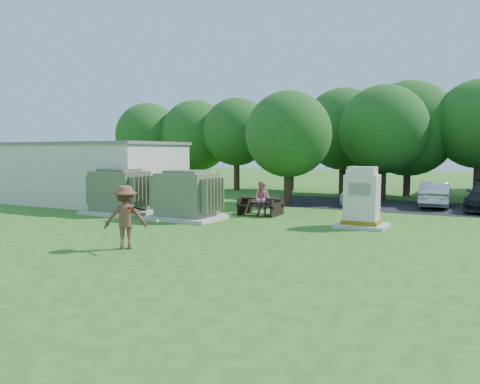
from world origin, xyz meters
The scene contains 14 objects.
ground centered at (0.00, 0.00, 0.00)m, with size 120.00×120.00×0.00m, color #2D6619.
service_building centered at (-11.00, 7.00, 1.60)m, with size 10.00×5.00×3.20m, color beige.
service_building_roof centered at (-11.00, 7.00, 3.27)m, with size 10.20×5.20×0.15m, color slate.
parking_strip centered at (7.00, 13.50, 0.01)m, with size 20.00×6.00×0.01m, color #232326.
transformer_left centered at (-6.50, 4.50, 0.97)m, with size 3.00×2.40×2.07m.
transformer_right centered at (-2.80, 4.50, 0.97)m, with size 3.00×2.40×2.07m.
generator_cabinet centered at (4.28, 5.75, 1.00)m, with size 1.88×1.54×2.30m.
picnic_table centered at (-0.55, 7.09, 0.49)m, with size 1.85×1.39×0.79m.
batter centered at (-0.98, -1.41, 0.94)m, with size 1.22×0.70×1.88m, color brown.
person_at_picnic centered at (-0.25, 6.60, 0.78)m, with size 0.76×0.59×1.56m, color #CD6C7A.
car_white centered at (2.33, 13.43, 0.72)m, with size 1.69×4.20×1.43m, color white.
car_silver_a centered at (6.18, 13.90, 0.65)m, with size 1.37×3.92×1.29m, color #B1B1B6.
batting_equipment centered at (-0.40, -1.47, 1.17)m, with size 0.98×0.44×0.43m.
tree_row centered at (1.75, 18.50, 4.15)m, with size 41.30×13.30×7.30m.
Camera 1 is at (8.31, -11.93, 2.87)m, focal length 35.00 mm.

